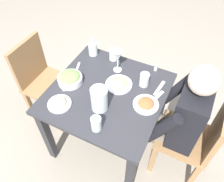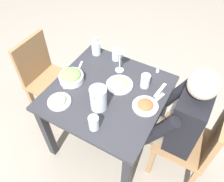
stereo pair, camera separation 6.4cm
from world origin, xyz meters
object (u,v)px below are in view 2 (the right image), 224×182
(oil_carafe, at_px, (96,48))
(salt_shaker, at_px, (158,69))
(dining_table, at_px, (108,101))
(diner_near, at_px, (174,120))
(plate_beans, at_px, (59,101))
(plate_fries, at_px, (120,84))
(water_glass_near_left, at_px, (145,81))
(water_glass_center, at_px, (116,54))
(water_glass_far_left, at_px, (94,123))
(wine_glass, at_px, (120,57))
(chair_near, at_px, (196,142))
(salad_bowl, at_px, (71,77))
(water_pitcher, at_px, (98,98))
(plate_rice_curry, at_px, (145,105))
(chair_far, at_px, (44,75))

(oil_carafe, bearing_deg, salt_shaker, -85.20)
(dining_table, distance_m, diner_near, 0.54)
(plate_beans, xyz_separation_m, plate_fries, (0.37, -0.31, -0.00))
(diner_near, distance_m, plate_beans, 0.86)
(dining_table, xyz_separation_m, plate_beans, (-0.27, 0.25, 0.14))
(diner_near, xyz_separation_m, water_glass_near_left, (0.14, 0.31, 0.13))
(water_glass_center, relative_size, water_glass_far_left, 0.96)
(wine_glass, bearing_deg, chair_near, -104.45)
(water_glass_near_left, distance_m, salt_shaker, 0.21)
(plate_beans, xyz_separation_m, water_glass_far_left, (-0.06, -0.34, 0.04))
(dining_table, bearing_deg, diner_near, -83.91)
(diner_near, height_order, water_glass_far_left, diner_near)
(salad_bowl, bearing_deg, wine_glass, -43.43)
(dining_table, relative_size, water_pitcher, 4.56)
(dining_table, bearing_deg, oil_carafe, 42.54)
(water_glass_center, distance_m, water_glass_near_left, 0.39)
(water_pitcher, distance_m, water_glass_far_left, 0.18)
(wine_glass, bearing_deg, diner_near, -109.34)
(water_glass_near_left, height_order, wine_glass, wine_glass)
(chair_near, distance_m, water_glass_center, 0.96)
(salt_shaker, bearing_deg, water_glass_center, 94.11)
(water_glass_far_left, distance_m, wine_glass, 0.60)
(wine_glass, xyz_separation_m, salt_shaker, (0.14, -0.29, -0.11))
(plate_rice_curry, distance_m, wine_glass, 0.44)
(water_pitcher, bearing_deg, wine_glass, 7.49)
(dining_table, distance_m, oil_carafe, 0.50)
(water_pitcher, distance_m, plate_beans, 0.31)
(chair_far, height_order, water_glass_near_left, chair_far)
(water_pitcher, relative_size, water_glass_near_left, 1.68)
(chair_near, bearing_deg, water_glass_far_left, 120.60)
(dining_table, height_order, wine_glass, wine_glass)
(water_glass_center, xyz_separation_m, oil_carafe, (-0.02, 0.19, 0.00))
(water_glass_near_left, xyz_separation_m, salt_shaker, (0.20, -0.03, -0.03))
(chair_far, relative_size, plate_rice_curry, 4.54)
(dining_table, relative_size, water_glass_near_left, 7.65)
(chair_near, bearing_deg, diner_near, 90.00)
(plate_rice_curry, xyz_separation_m, water_glass_near_left, (0.19, 0.09, 0.04))
(water_pitcher, distance_m, salad_bowl, 0.36)
(plate_rice_curry, distance_m, water_glass_far_left, 0.41)
(diner_near, relative_size, plate_fries, 5.48)
(water_pitcher, xyz_separation_m, plate_beans, (-0.11, 0.28, -0.08))
(plate_rice_curry, relative_size, plate_fries, 0.90)
(dining_table, distance_m, plate_fries, 0.18)
(water_pitcher, xyz_separation_m, salt_shaker, (0.56, -0.23, -0.07))
(diner_near, bearing_deg, plate_rice_curry, 102.95)
(plate_rice_curry, bearing_deg, salt_shaker, 8.85)
(salt_shaker, bearing_deg, dining_table, 147.30)
(dining_table, xyz_separation_m, salad_bowl, (-0.04, 0.31, 0.16))
(dining_table, xyz_separation_m, diner_near, (0.06, -0.53, 0.04))
(dining_table, xyz_separation_m, salt_shaker, (0.40, -0.25, 0.15))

